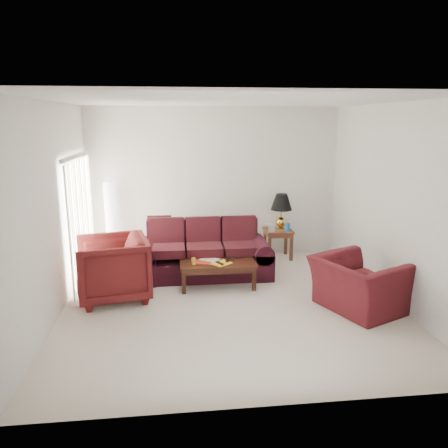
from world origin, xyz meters
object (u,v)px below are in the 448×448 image
Objects in this scene: end_table at (278,244)px; armchair_right at (358,285)px; armchair_left at (112,268)px; sofa at (204,250)px; floor_lamp at (111,223)px; coffee_table at (218,274)px.

end_table is 2.64m from armchair_right.
end_table is 3.51m from armchair_left.
armchair_left is (-1.49, -0.85, 0.01)m from sofa.
end_table is 0.37× the size of floor_lamp.
end_table is at bearing -0.87° from floor_lamp.
end_table is 0.47× the size of coffee_table.
armchair_left reaches higher than end_table.
coffee_table is (1.91, -1.48, -0.59)m from floor_lamp.
armchair_left is (0.23, -1.79, -0.31)m from floor_lamp.
sofa is at bearing 28.05° from armchair_right.
coffee_table is at bearing -37.70° from floor_lamp.
end_table is (1.56, 0.89, -0.19)m from sofa.
sofa is at bearing -150.33° from end_table.
end_table is 1.98m from coffee_table.
sofa is 1.81m from end_table.
coffee_table is (-1.96, 1.14, -0.17)m from armchair_right.
floor_lamp is 1.48× the size of armchair_left.
coffee_table is (-1.37, -1.43, -0.08)m from end_table.
floor_lamp is 2.49m from coffee_table.
floor_lamp reaches higher than sofa.
floor_lamp is 1.36× the size of armchair_right.
sofa is 2.19× the size of armchair_left.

